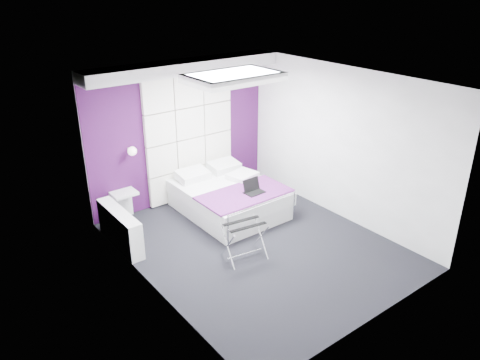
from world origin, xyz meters
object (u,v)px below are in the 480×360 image
object	(u,v)px
laptop	(253,189)
wall_lamp	(131,150)
radiator	(120,228)
bed	(229,197)
nightstand	(124,193)
luggage_rack	(244,241)

from	to	relation	value
laptop	wall_lamp	bearing A→B (deg)	136.20
wall_lamp	radiator	distance (m)	1.35
wall_lamp	bed	world-z (taller)	wall_lamp
nightstand	luggage_rack	xyz separation A→B (m)	(0.90, -2.17, -0.22)
radiator	laptop	xyz separation A→B (m)	(2.16, -0.60, 0.28)
wall_lamp	laptop	xyz separation A→B (m)	(1.52, -1.36, -0.64)
nightstand	luggage_rack	world-z (taller)	luggage_rack
bed	luggage_rack	world-z (taller)	bed
radiator	bed	distance (m)	2.02
bed	laptop	world-z (taller)	laptop
wall_lamp	laptop	distance (m)	2.14
laptop	radiator	bearing A→B (deg)	162.49
bed	laptop	distance (m)	0.60
bed	luggage_rack	size ratio (longest dim) A/B	3.18
wall_lamp	luggage_rack	distance (m)	2.50
radiator	luggage_rack	world-z (taller)	radiator
radiator	bed	bearing A→B (deg)	-2.86
bed	nightstand	size ratio (longest dim) A/B	4.52
wall_lamp	radiator	size ratio (longest dim) A/B	0.12
radiator	laptop	size ratio (longest dim) A/B	3.64
radiator	nightstand	world-z (taller)	radiator
radiator	nightstand	distance (m)	0.86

